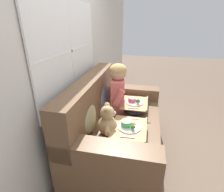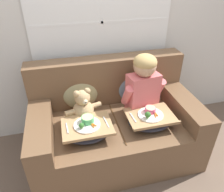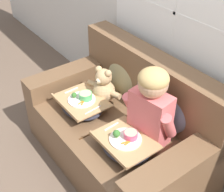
# 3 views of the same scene
# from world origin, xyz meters

# --- Properties ---
(ground_plane) EXTENTS (14.00, 14.00, 0.00)m
(ground_plane) POSITION_xyz_m (0.00, 0.00, 0.00)
(ground_plane) COLOR brown
(wall_back_with_window) EXTENTS (8.00, 0.08, 2.60)m
(wall_back_with_window) POSITION_xyz_m (0.00, 0.62, 1.30)
(wall_back_with_window) COLOR beige
(wall_back_with_window) RESTS_ON ground_plane
(couch) EXTENTS (1.69, 0.99, 1.00)m
(couch) POSITION_xyz_m (0.00, 0.07, 0.35)
(couch) COLOR brown
(couch) RESTS_ON ground_plane
(throw_pillow_behind_child) EXTENTS (0.43, 0.21, 0.44)m
(throw_pillow_behind_child) POSITION_xyz_m (0.31, 0.30, 0.68)
(throw_pillow_behind_child) COLOR slate
(throw_pillow_behind_child) RESTS_ON couch
(throw_pillow_behind_teddy) EXTENTS (0.39, 0.19, 0.41)m
(throw_pillow_behind_teddy) POSITION_xyz_m (-0.31, 0.30, 0.68)
(throw_pillow_behind_teddy) COLOR tan
(throw_pillow_behind_teddy) RESTS_ON couch
(child_figure) EXTENTS (0.47, 0.25, 0.65)m
(child_figure) POSITION_xyz_m (0.31, 0.08, 0.83)
(child_figure) COLOR #DB6666
(child_figure) RESTS_ON couch
(teddy_bear) EXTENTS (0.38, 0.27, 0.35)m
(teddy_bear) POSITION_xyz_m (-0.31, 0.08, 0.63)
(teddy_bear) COLOR tan
(teddy_bear) RESTS_ON couch
(lap_tray_child) EXTENTS (0.46, 0.35, 0.19)m
(lap_tray_child) POSITION_xyz_m (0.31, -0.16, 0.54)
(lap_tray_child) COLOR #2D2D38
(lap_tray_child) RESTS_ON child_figure
(lap_tray_teddy) EXTENTS (0.46, 0.37, 0.18)m
(lap_tray_teddy) POSITION_xyz_m (-0.31, -0.16, 0.54)
(lap_tray_teddy) COLOR #2D2D38
(lap_tray_teddy) RESTS_ON teddy_bear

